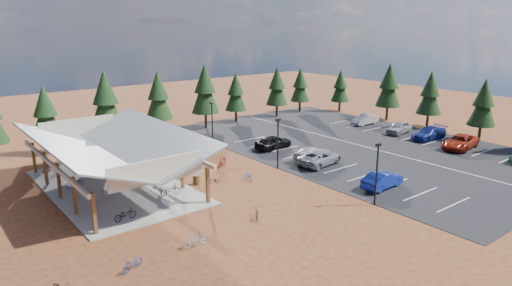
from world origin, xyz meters
name	(u,v)px	position (x,y,z in m)	size (l,w,h in m)	color
ground	(250,184)	(0.00, 0.00, 0.00)	(140.00, 140.00, 0.00)	#562916
asphalt_lot	(357,145)	(18.50, 3.00, 0.02)	(27.00, 44.00, 0.04)	black
concrete_pad	(114,187)	(-10.00, 7.00, 0.05)	(10.60, 18.60, 0.10)	gray
bike_pavilion	(111,146)	(-10.00, 7.00, 3.82)	(11.65, 19.40, 4.97)	brown
lamp_post_0	(377,170)	(5.00, -10.00, 2.98)	(0.50, 0.25, 5.14)	black
lamp_post_1	(278,140)	(5.00, 2.00, 2.98)	(0.50, 0.25, 5.14)	black
lamp_post_2	(212,120)	(5.00, 14.00, 2.98)	(0.50, 0.25, 5.14)	black
trash_bin_0	(196,180)	(-3.88, 3.02, 0.45)	(0.60, 0.60, 0.90)	#4C351B
trash_bin_1	(175,174)	(-4.65, 5.56, 0.45)	(0.60, 0.60, 0.90)	#4C351B
pine_2	(45,112)	(-11.56, 22.01, 4.70)	(3.30, 3.30, 7.69)	#382314
pine_3	(106,100)	(-4.98, 21.34, 5.49)	(3.86, 3.86, 8.99)	#382314
pine_4	(158,96)	(2.44, 22.77, 5.06)	(3.56, 3.56, 8.28)	#382314
pine_5	(205,89)	(9.08, 22.03, 5.42)	(3.81, 3.81, 8.87)	#382314
pine_6	(236,92)	(14.68, 22.63, 4.43)	(3.12, 3.12, 7.26)	#382314
pine_7	(277,86)	(22.03, 21.97, 4.74)	(3.34, 3.34, 7.77)	#382314
pine_8	(300,85)	(27.59, 22.63, 4.39)	(3.09, 3.09, 7.19)	#382314
pine_10	(483,103)	(32.36, -4.89, 4.71)	(3.31, 3.31, 7.71)	#382314
pine_11	(430,93)	(33.82, 3.24, 4.80)	(3.38, 3.38, 7.87)	#382314
pine_12	(389,85)	(33.43, 9.77, 5.22)	(3.67, 3.67, 8.55)	#382314
pine_13	(340,86)	(33.01, 18.82, 4.19)	(2.95, 2.95, 6.86)	#382314
bike_0	(125,214)	(-12.10, -0.56, 0.55)	(0.60, 1.72, 0.90)	black
bike_1	(107,194)	(-11.70, 4.12, 0.61)	(0.48, 1.69, 1.02)	gray
bike_2	(75,183)	(-12.85, 8.83, 0.53)	(0.57, 1.63, 0.86)	navy
bike_3	(51,169)	(-13.47, 14.13, 0.56)	(0.43, 1.53, 0.92)	maroon
bike_4	(170,190)	(-7.09, 1.92, 0.54)	(0.58, 1.68, 0.88)	black
bike_5	(138,176)	(-7.87, 6.63, 0.66)	(0.52, 1.85, 1.11)	gray
bike_6	(121,173)	(-8.55, 8.83, 0.53)	(0.57, 1.65, 0.87)	#155299
bike_7	(102,157)	(-8.21, 14.80, 0.65)	(0.52, 1.83, 1.10)	maroon
bike_10	(132,264)	(-14.51, -7.41, 0.43)	(0.57, 1.63, 0.86)	navy
bike_12	(257,214)	(-4.20, -6.27, 0.40)	(0.53, 1.51, 0.79)	black
bike_13	(196,239)	(-10.01, -7.22, 0.55)	(0.52, 1.84, 1.11)	gray
bike_14	(249,176)	(0.62, 1.05, 0.40)	(0.53, 1.53, 0.81)	#1A509E
bike_15	(222,162)	(0.95, 5.96, 0.52)	(0.48, 1.71, 1.03)	maroon
bike_16	(213,180)	(-2.66, 2.13, 0.41)	(0.54, 1.55, 0.81)	black
car_1	(382,180)	(8.65, -7.99, 0.78)	(1.56, 4.48, 1.48)	navy
car_2	(320,157)	(9.23, 0.22, 0.80)	(2.51, 5.45, 1.52)	#94979B
car_3	(313,153)	(9.86, 1.89, 0.74)	(1.97, 4.84, 1.40)	#B7B7B7
car_4	(273,142)	(9.38, 7.82, 0.84)	(1.90, 4.71, 1.60)	black
car_6	(460,142)	(26.45, -5.53, 0.84)	(2.67, 5.79, 1.61)	#9F250F
car_7	(429,133)	(27.54, -0.86, 0.82)	(2.18, 5.37, 1.56)	navy
car_8	(399,128)	(27.35, 3.34, 0.82)	(1.85, 4.60, 1.57)	#919398
car_9	(365,119)	(28.15, 9.62, 0.76)	(1.53, 4.39, 1.45)	#B6B6B6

